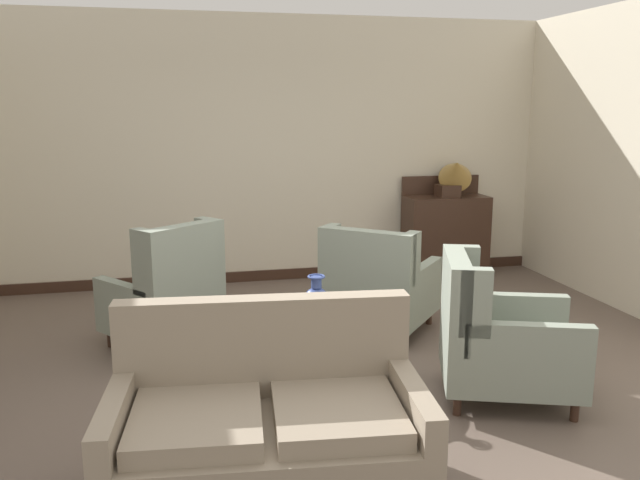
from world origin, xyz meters
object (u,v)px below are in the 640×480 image
Objects in this scene: armchair_near_window at (378,288)px; gramophone at (455,173)px; sideboard at (445,231)px; coffee_table at (318,335)px; porcelain_vase at (316,303)px; armchair_back_corner at (168,296)px; armchair_far_left at (498,339)px; settee at (267,423)px.

gramophone is at bearing -90.71° from armchair_near_window.
coffee_table is at bearing -128.14° from sideboard.
armchair_back_corner is (-1.03, 1.04, -0.19)m from porcelain_vase.
armchair_near_window is at bearing -128.62° from sideboard.
gramophone reaches higher than porcelain_vase.
porcelain_vase is at bearing -128.15° from sideboard.
gramophone is (3.27, 1.65, 0.78)m from armchair_back_corner.
sideboard reaches higher than armchair_near_window.
armchair_back_corner is at bearing 75.99° from armchair_far_left.
settee is at bearing 100.22° from armchair_near_window.
settee is (-0.53, -1.23, -0.24)m from porcelain_vase.
sideboard is 1.93× the size of gramophone.
porcelain_vase is 1.36m from settee.
settee is 1.40× the size of armchair_near_window.
armchair_near_window is at bearing 34.78° from armchair_far_left.
armchair_near_window is (0.77, 1.01, 0.02)m from coffee_table.
sideboard is at bearing 51.86° from coffee_table.
coffee_table is 3.51m from sideboard.
coffee_table is at bearing 93.19° from armchair_near_window.
armchair_near_window is 2.24m from sideboard.
armchair_far_left is 0.94× the size of sideboard.
armchair_near_window is at bearing 65.46° from settee.
armchair_far_left is (1.17, -0.45, 0.03)m from coffee_table.
armchair_far_left is (2.22, -1.46, -0.03)m from armchair_back_corner.
gramophone is at bearing -61.04° from sideboard.
armchair_near_window is 2.35m from gramophone.
gramophone is at bearing 50.23° from coffee_table.
porcelain_vase is 1.28m from armchair_far_left.
sideboard is (2.18, 2.78, -0.10)m from porcelain_vase.
armchair_back_corner is 2.66m from armchair_far_left.
porcelain_vase is 0.29× the size of armchair_near_window.
gramophone is at bearing 168.49° from armchair_back_corner.
armchair_near_window is at bearing 141.54° from armchair_back_corner.
gramophone is (2.77, 3.91, 0.83)m from settee.
armchair_near_window is at bearing 52.65° from porcelain_vase.
sideboard is at bearing 2.14° from armchair_far_left.
armchair_back_corner is at bearing 40.30° from armchair_near_window.
sideboard is 0.71m from gramophone.
armchair_back_corner is at bearing -153.25° from gramophone.
gramophone is (2.22, 2.67, 0.84)m from coffee_table.
armchair_back_corner reaches higher than coffee_table.
gramophone is (1.45, 1.65, 0.82)m from armchair_near_window.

